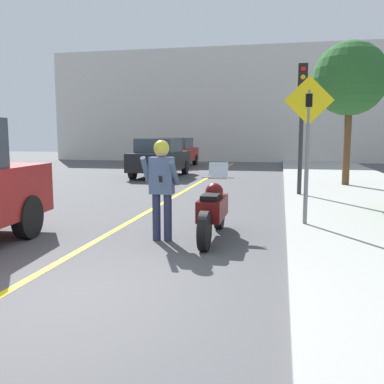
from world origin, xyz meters
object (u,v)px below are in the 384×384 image
object	(u,v)px
crossing_sign	(308,136)
person_biker	(162,180)
traffic_light	(302,104)
street_tree	(350,79)
parked_car_red	(177,152)
motorcycle	(213,210)
parked_car_black	(160,157)

from	to	relation	value
crossing_sign	person_biker	bearing A→B (deg)	-150.76
traffic_light	person_biker	bearing A→B (deg)	-113.93
person_biker	crossing_sign	world-z (taller)	crossing_sign
street_tree	parked_car_red	distance (m)	12.56
traffic_light	motorcycle	bearing A→B (deg)	-107.59
crossing_sign	street_tree	xyz separation A→B (m)	(1.71, 7.08, 1.88)
crossing_sign	traffic_light	distance (m)	4.37
motorcycle	street_tree	bearing A→B (deg)	67.64
street_tree	parked_car_red	world-z (taller)	street_tree
person_biker	traffic_light	distance (m)	6.39
parked_car_black	person_biker	bearing A→B (deg)	-73.84
street_tree	parked_car_red	size ratio (longest dim) A/B	1.14
parked_car_black	street_tree	bearing A→B (deg)	-20.19
traffic_light	parked_car_red	bearing A→B (deg)	118.85
traffic_light	parked_car_black	xyz separation A→B (m)	(-5.74, 5.52, -1.81)
motorcycle	parked_car_red	world-z (taller)	parked_car_red
street_tree	parked_car_black	world-z (taller)	street_tree
crossing_sign	parked_car_red	distance (m)	17.45
crossing_sign	street_tree	size ratio (longest dim) A/B	0.58
motorcycle	traffic_light	distance (m)	5.97
crossing_sign	traffic_light	xyz separation A→B (m)	(0.06, 4.28, 0.88)
traffic_light	street_tree	bearing A→B (deg)	59.46
motorcycle	traffic_light	xyz separation A→B (m)	(1.68, 5.30, 2.16)
person_biker	parked_car_black	bearing A→B (deg)	106.16
person_biker	street_tree	xyz separation A→B (m)	(4.16, 8.45, 2.61)
motorcycle	parked_car_red	bearing A→B (deg)	105.82
motorcycle	parked_car_red	distance (m)	17.87
street_tree	motorcycle	bearing A→B (deg)	-112.36
motorcycle	parked_car_black	xyz separation A→B (m)	(-4.06, 10.82, 0.35)
motorcycle	person_biker	world-z (taller)	person_biker
motorcycle	crossing_sign	bearing A→B (deg)	32.22
parked_car_black	parked_car_red	size ratio (longest dim) A/B	1.00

